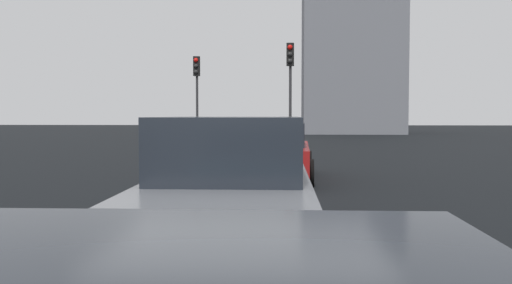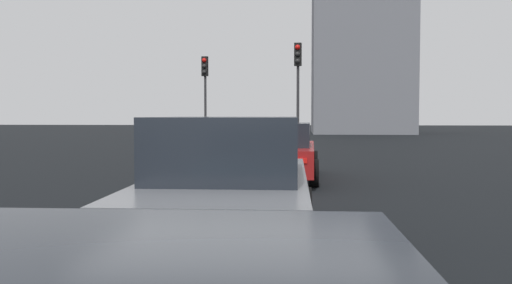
{
  "view_description": "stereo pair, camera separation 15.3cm",
  "coord_description": "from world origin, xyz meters",
  "px_view_note": "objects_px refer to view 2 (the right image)",
  "views": [
    {
      "loc": [
        -5.11,
        -0.38,
        1.67
      ],
      "look_at": [
        2.36,
        0.03,
        1.29
      ],
      "focal_mm": 39.12,
      "sensor_mm": 36.0,
      "label": 1
    },
    {
      "loc": [
        -5.1,
        -0.53,
        1.67
      ],
      "look_at": [
        2.36,
        0.03,
        1.29
      ],
      "focal_mm": 39.12,
      "sensor_mm": 36.0,
      "label": 2
    }
  ],
  "objects_px": {
    "traffic_light_near_left": "(205,83)",
    "car_grey_second": "(231,192)",
    "traffic_light_near_right": "(298,75)",
    "car_red_lead": "(279,152)"
  },
  "relations": [
    {
      "from": "car_red_lead",
      "to": "traffic_light_near_left",
      "type": "xyz_separation_m",
      "value": [
        11.41,
        3.83,
        2.4
      ]
    },
    {
      "from": "traffic_light_near_left",
      "to": "car_grey_second",
      "type": "bearing_deg",
      "value": 16.6
    },
    {
      "from": "traffic_light_near_left",
      "to": "traffic_light_near_right",
      "type": "height_order",
      "value": "traffic_light_near_right"
    },
    {
      "from": "car_grey_second",
      "to": "car_red_lead",
      "type": "bearing_deg",
      "value": -2.5
    },
    {
      "from": "traffic_light_near_left",
      "to": "traffic_light_near_right",
      "type": "xyz_separation_m",
      "value": [
        -3.46,
        -4.29,
        0.1
      ]
    },
    {
      "from": "car_grey_second",
      "to": "traffic_light_near_right",
      "type": "xyz_separation_m",
      "value": [
        15.85,
        -0.75,
        2.42
      ]
    },
    {
      "from": "car_red_lead",
      "to": "traffic_light_near_right",
      "type": "bearing_deg",
      "value": -1.88
    },
    {
      "from": "traffic_light_near_right",
      "to": "car_red_lead",
      "type": "bearing_deg",
      "value": 3.12
    },
    {
      "from": "car_grey_second",
      "to": "traffic_light_near_left",
      "type": "xyz_separation_m",
      "value": [
        19.31,
        3.54,
        2.32
      ]
    },
    {
      "from": "car_red_lead",
      "to": "car_grey_second",
      "type": "relative_size",
      "value": 1.02
    }
  ]
}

